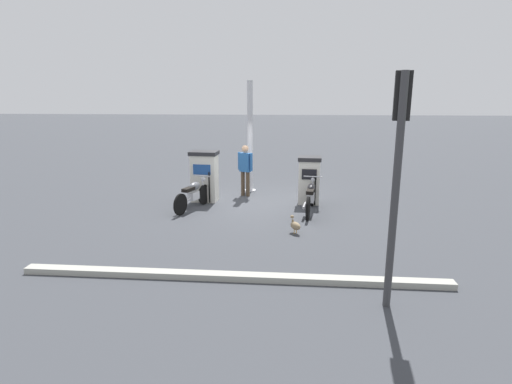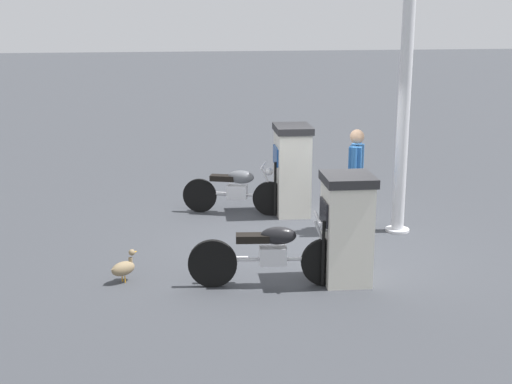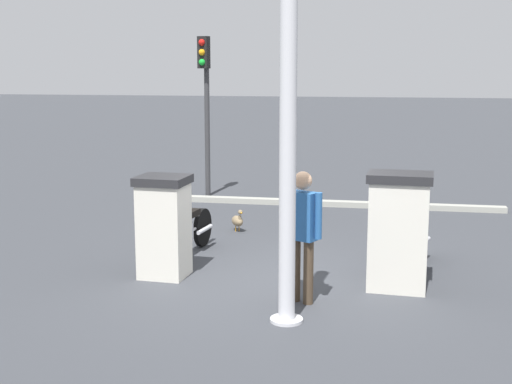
# 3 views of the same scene
# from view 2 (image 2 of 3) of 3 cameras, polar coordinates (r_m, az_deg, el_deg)

# --- Properties ---
(ground_plane) EXTENTS (120.00, 120.00, 0.00)m
(ground_plane) POSITION_cam_2_polar(r_m,az_deg,el_deg) (11.01, 4.13, -4.23)
(ground_plane) COLOR #383A3F
(fuel_pump_near) EXTENTS (0.72, 0.91, 1.63)m
(fuel_pump_near) POSITION_cam_2_polar(r_m,az_deg,el_deg) (12.39, 3.02, 1.89)
(fuel_pump_near) COLOR silver
(fuel_pump_near) RESTS_ON ground
(fuel_pump_far) EXTENTS (0.74, 0.76, 1.49)m
(fuel_pump_far) POSITION_cam_2_polar(r_m,az_deg,el_deg) (9.28, 7.53, -2.98)
(fuel_pump_far) COLOR silver
(fuel_pump_far) RESTS_ON ground
(motorcycle_near_pump) EXTENTS (1.84, 0.83, 0.95)m
(motorcycle_near_pump) POSITION_cam_2_polar(r_m,az_deg,el_deg) (12.44, -1.65, 0.28)
(motorcycle_near_pump) COLOR black
(motorcycle_near_pump) RESTS_ON ground
(motorcycle_far_pump) EXTENTS (2.15, 0.63, 0.97)m
(motorcycle_far_pump) POSITION_cam_2_polar(r_m,az_deg,el_deg) (9.13, 1.28, -5.12)
(motorcycle_far_pump) COLOR black
(motorcycle_far_pump) RESTS_ON ground
(attendant_person) EXTENTS (0.34, 0.55, 1.73)m
(attendant_person) POSITION_cam_2_polar(r_m,az_deg,el_deg) (11.40, 8.29, 1.54)
(attendant_person) COLOR #473828
(attendant_person) RESTS_ON ground
(wandering_duck) EXTENTS (0.40, 0.34, 0.44)m
(wandering_duck) POSITION_cam_2_polar(r_m,az_deg,el_deg) (9.51, -10.95, -6.19)
(wandering_duck) COLOR #847051
(wandering_duck) RESTS_ON ground
(canopy_support_pole) EXTENTS (0.40, 0.40, 3.85)m
(canopy_support_pole) POSITION_cam_2_polar(r_m,az_deg,el_deg) (11.40, 12.14, 5.71)
(canopy_support_pole) COLOR silver
(canopy_support_pole) RESTS_ON ground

